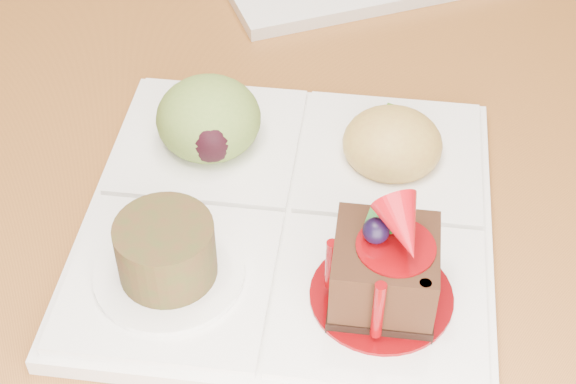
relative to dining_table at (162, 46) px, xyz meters
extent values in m
cube|color=#A16329|center=(0.00, 0.00, 0.05)|extent=(1.00, 1.80, 0.04)
cube|color=white|center=(0.08, -0.32, 0.07)|extent=(0.33, 0.33, 0.01)
cube|color=white|center=(0.13, -0.40, 0.08)|extent=(0.16, 0.16, 0.01)
cube|color=white|center=(0.00, -0.37, 0.08)|extent=(0.16, 0.16, 0.01)
cube|color=white|center=(0.03, -0.24, 0.08)|extent=(0.16, 0.16, 0.01)
cube|color=white|center=(0.16, -0.27, 0.08)|extent=(0.16, 0.16, 0.01)
cylinder|color=#6B0407|center=(0.13, -0.40, 0.09)|extent=(0.09, 0.09, 0.00)
cube|color=black|center=(0.13, -0.40, 0.09)|extent=(0.08, 0.08, 0.01)
cube|color=#321D0D|center=(0.13, -0.40, 0.11)|extent=(0.07, 0.07, 0.04)
cylinder|color=#6B0407|center=(0.13, -0.40, 0.13)|extent=(0.05, 0.05, 0.00)
sphere|color=black|center=(0.12, -0.40, 0.14)|extent=(0.02, 0.02, 0.02)
cone|color=#A60A13|center=(0.13, -0.41, 0.15)|extent=(0.03, 0.05, 0.04)
cube|color=#134D13|center=(0.13, -0.39, 0.14)|extent=(0.01, 0.02, 0.01)
cube|color=#134D13|center=(0.12, -0.39, 0.14)|extent=(0.02, 0.02, 0.01)
cylinder|color=#6B0407|center=(0.12, -0.43, 0.11)|extent=(0.01, 0.01, 0.04)
cylinder|color=#6B0407|center=(0.14, -0.43, 0.11)|extent=(0.01, 0.01, 0.04)
cylinder|color=#6B0407|center=(0.10, -0.39, 0.11)|extent=(0.01, 0.01, 0.04)
cylinder|color=white|center=(0.00, -0.37, 0.09)|extent=(0.09, 0.09, 0.00)
cylinder|color=#4B2515|center=(0.00, -0.37, 0.11)|extent=(0.06, 0.06, 0.04)
cylinder|color=#4F2511|center=(0.00, -0.37, 0.12)|extent=(0.05, 0.05, 0.00)
ellipsoid|color=olive|center=(0.03, -0.24, 0.10)|extent=(0.07, 0.07, 0.06)
ellipsoid|color=black|center=(0.03, -0.27, 0.10)|extent=(0.04, 0.03, 0.03)
ellipsoid|color=gold|center=(0.16, -0.27, 0.09)|extent=(0.07, 0.07, 0.04)
cube|color=#DB5410|center=(0.17, -0.27, 0.10)|extent=(0.02, 0.02, 0.01)
cube|color=#437319|center=(0.16, -0.26, 0.10)|extent=(0.02, 0.02, 0.01)
cube|color=#DB5410|center=(0.15, -0.27, 0.10)|extent=(0.02, 0.02, 0.02)
cube|color=#437319|center=(0.14, -0.28, 0.10)|extent=(0.02, 0.02, 0.02)
cube|color=#DB5410|center=(0.16, -0.29, 0.10)|extent=(0.02, 0.02, 0.01)
cube|color=#437319|center=(0.17, -0.28, 0.10)|extent=(0.02, 0.02, 0.02)
camera|label=1|loc=(0.02, -0.73, 0.50)|focal=55.00mm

